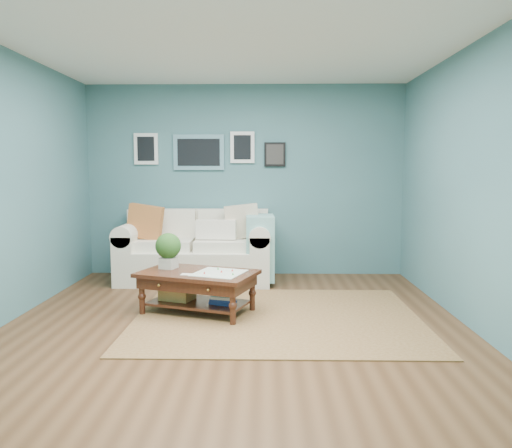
{
  "coord_description": "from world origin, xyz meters",
  "views": [
    {
      "loc": [
        0.3,
        -4.64,
        1.51
      ],
      "look_at": [
        0.19,
        1.0,
        0.89
      ],
      "focal_mm": 35.0,
      "sensor_mm": 36.0,
      "label": 1
    }
  ],
  "objects": [
    {
      "name": "room_shell",
      "position": [
        -0.01,
        0.06,
        1.36
      ],
      "size": [
        5.0,
        5.02,
        2.7
      ],
      "color": "brown",
      "rests_on": "ground"
    },
    {
      "name": "area_rug",
      "position": [
        0.42,
        0.32,
        0.01
      ],
      "size": [
        2.88,
        2.31,
        0.01
      ],
      "primitive_type": "cube",
      "color": "brown",
      "rests_on": "ground"
    },
    {
      "name": "loveseat",
      "position": [
        -0.56,
        2.03,
        0.43
      ],
      "size": [
        2.07,
        0.94,
        1.07
      ],
      "color": "silver",
      "rests_on": "ground"
    },
    {
      "name": "coffee_table",
      "position": [
        -0.47,
        0.51,
        0.37
      ],
      "size": [
        1.35,
        1.04,
        0.83
      ],
      "rotation": [
        0.0,
        0.0,
        -0.34
      ],
      "color": "black",
      "rests_on": "ground"
    }
  ]
}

